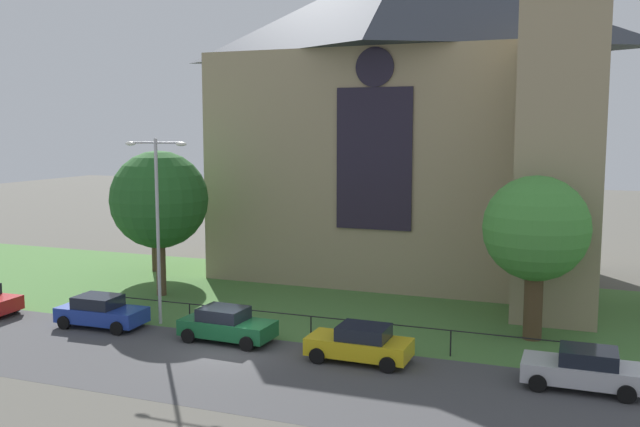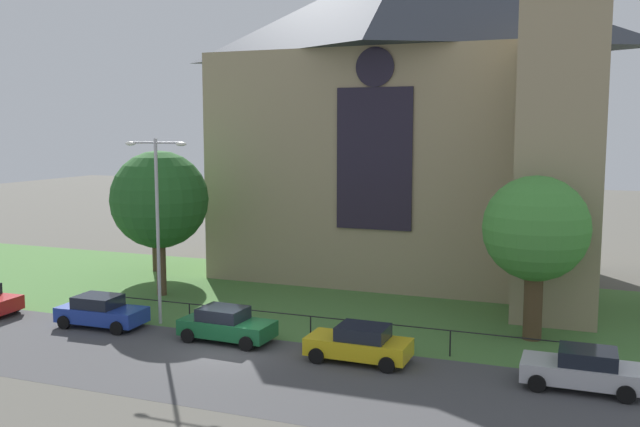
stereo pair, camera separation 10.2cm
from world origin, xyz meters
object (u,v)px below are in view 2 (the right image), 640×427
parked_car_blue (101,311)px  parked_car_green (226,325)px  tree_right_near (536,230)px  parked_car_yellow (359,343)px  tree_left_far (154,191)px  parked_car_silver (583,369)px  streetlamp_near (157,208)px  tree_left_near (159,200)px  church_building (411,115)px

parked_car_blue → parked_car_green: 6.67m
tree_right_near → parked_car_yellow: bearing=-138.3°
tree_left_far → parked_car_silver: size_ratio=1.87×
streetlamp_near → parked_car_yellow: 11.92m
tree_left_near → tree_right_near: (20.32, -1.24, -0.47)m
church_building → tree_left_far: bearing=-163.9°
tree_right_near → streetlamp_near: streetlamp_near is taller
tree_left_near → tree_left_far: bearing=126.5°
church_building → streetlamp_near: 18.11m
tree_left_far → streetlamp_near: size_ratio=0.88×
streetlamp_near → parked_car_silver: size_ratio=2.13×
parked_car_blue → parked_car_green: same height
church_building → tree_left_near: size_ratio=3.17×
church_building → parked_car_blue: church_building is taller
tree_left_near → parked_car_green: size_ratio=1.92×
parked_car_silver → parked_car_blue: bearing=-1.0°
tree_left_near → tree_left_far: size_ratio=1.04×
tree_right_near → tree_left_far: size_ratio=0.94×
parked_car_blue → parked_car_silver: same height
tree_left_far → church_building: bearing=16.1°
church_building → tree_left_far: 17.35m
tree_left_near → tree_left_far: (-4.12, 5.58, -0.09)m
parked_car_blue → tree_left_far: bearing=111.0°
tree_left_near → parked_car_green: bearing=-39.9°
parked_car_blue → parked_car_yellow: bearing=-3.3°
parked_car_green → streetlamp_near: bearing=165.4°
tree_left_near → tree_left_far: 6.94m
streetlamp_near → tree_left_near: bearing=122.9°
parked_car_yellow → parked_car_green: bearing=-3.7°
church_building → streetlamp_near: size_ratio=2.91×
church_building → streetlamp_near: bearing=-119.4°
church_building → tree_right_near: (8.46, -11.44, -5.30)m
tree_left_far → streetlamp_near: bearing=-55.2°
tree_left_near → parked_car_blue: (0.94, -6.52, -4.70)m
streetlamp_near → parked_car_blue: 5.61m
tree_left_far → parked_car_blue: size_ratio=1.85×
parked_car_green → parked_car_blue: bearing=-176.4°
church_building → streetlamp_near: (-8.59, -15.25, -4.64)m
tree_right_near → streetlamp_near: size_ratio=0.82×
tree_right_near → tree_left_far: 25.38m
tree_left_near → parked_car_blue: size_ratio=1.93×
tree_left_far → parked_car_green: 17.38m
parked_car_green → tree_left_far: bearing=136.8°
parked_car_yellow → church_building: bearing=-82.0°
tree_right_near → parked_car_silver: 7.38m
tree_right_near → streetlamp_near: 17.48m
streetlamp_near → church_building: bearing=60.6°
tree_right_near → parked_car_blue: 20.52m
streetlamp_near → parked_car_green: (4.34, -1.32, -4.88)m
church_building → tree_left_far: church_building is taller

